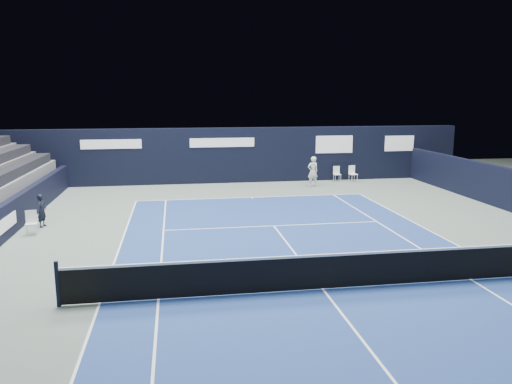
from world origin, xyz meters
The scene contains 11 objects.
ground centered at (0.00, 2.00, 0.00)m, with size 48.00×48.00×0.00m, color #54645B.
court_surface centered at (0.00, 0.00, 0.00)m, with size 10.97×23.77×0.01m, color navy.
folding_chair_back_a centered at (5.59, 15.87, 0.58)m, with size 0.39×0.41×0.87m.
folding_chair_back_b centered at (6.45, 15.59, 0.53)m, with size 0.47×0.46×0.92m.
line_judge_chair centered at (-8.73, 6.67, 0.49)m, with size 0.43×0.42×0.86m.
line_judge centered at (-8.61, 7.71, 0.62)m, with size 0.45×0.30×1.24m, color black.
court_markings centered at (0.00, 0.00, 0.01)m, with size 11.03×23.83×0.00m.
tennis_net centered at (0.00, 0.00, 0.51)m, with size 12.90×0.10×1.10m.
back_sponsor_wall centered at (0.01, 16.50, 1.55)m, with size 26.00×0.63×3.10m.
side_barrier_left centered at (-9.50, 5.97, 0.60)m, with size 0.33×22.00×1.20m.
tennis_player centered at (3.74, 14.38, 0.82)m, with size 0.66×0.86×1.64m.
Camera 1 is at (-3.61, -11.55, 4.83)m, focal length 35.00 mm.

